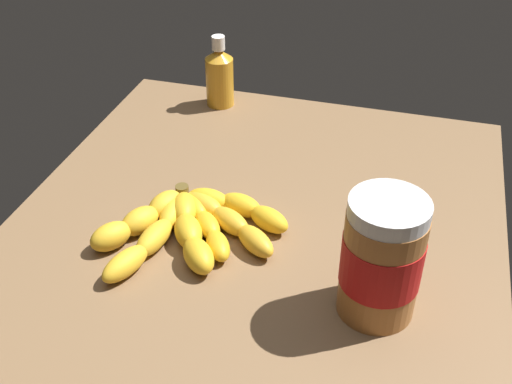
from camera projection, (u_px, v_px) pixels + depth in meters
ground_plane at (258, 230)px, 94.55cm from camera, size 70.97×76.57×4.91cm
banana_bunch at (190, 224)px, 89.01cm from camera, size 26.89×22.64×3.75cm
peanut_butter_jar at (382, 259)px, 73.57cm from camera, size 9.68×9.68×16.40cm
honey_bottle at (220, 76)px, 118.47cm from camera, size 5.26×5.26×13.73cm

